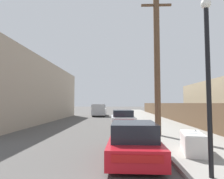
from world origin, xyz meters
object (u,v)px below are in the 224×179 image
object	(u,v)px
utility_pole	(157,60)
street_lamp	(208,71)
parked_sports_car_red	(133,141)
pickup_truck	(99,110)
discarded_fridge	(193,143)
car_parked_mid	(123,118)

from	to	relation	value
utility_pole	street_lamp	xyz separation A→B (m)	(0.04, -6.55, -1.71)
parked_sports_car_red	utility_pole	distance (m)	6.13
pickup_truck	utility_pole	distance (m)	19.74
utility_pole	street_lamp	distance (m)	6.77
utility_pole	pickup_truck	bearing A→B (deg)	105.74
pickup_truck	parked_sports_car_red	bearing A→B (deg)	97.08
discarded_fridge	parked_sports_car_red	xyz separation A→B (m)	(-2.23, -0.34, 0.10)
street_lamp	parked_sports_car_red	bearing A→B (deg)	129.43
parked_sports_car_red	pickup_truck	xyz separation A→B (m)	(-3.53, 23.07, 0.31)
pickup_truck	utility_pole	size ratio (longest dim) A/B	0.65
parked_sports_car_red	car_parked_mid	world-z (taller)	car_parked_mid
pickup_truck	car_parked_mid	bearing A→B (deg)	102.49
utility_pole	car_parked_mid	bearing A→B (deg)	109.54
pickup_truck	street_lamp	world-z (taller)	street_lamp
discarded_fridge	pickup_truck	xyz separation A→B (m)	(-5.76, 22.73, 0.41)
car_parked_mid	street_lamp	size ratio (longest dim) A/B	0.97
street_lamp	pickup_truck	bearing A→B (deg)	101.87
discarded_fridge	car_parked_mid	xyz separation A→B (m)	(-2.45, 9.55, 0.16)
discarded_fridge	street_lamp	size ratio (longest dim) A/B	0.41
pickup_truck	street_lamp	xyz separation A→B (m)	(5.30, -25.23, 1.89)
parked_sports_car_red	utility_pole	bearing A→B (deg)	69.87
parked_sports_car_red	street_lamp	distance (m)	3.56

